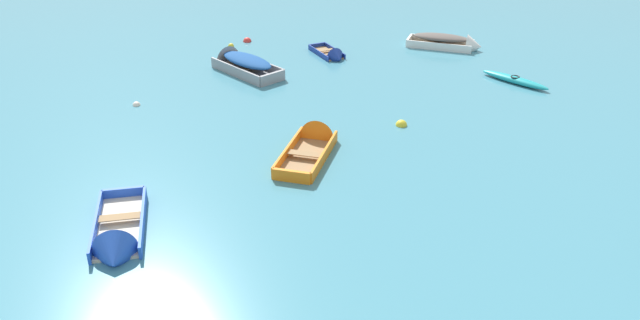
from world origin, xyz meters
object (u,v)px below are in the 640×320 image
(kayak_turquoise_outer_right, at_px, (515,80))
(rowboat_grey_outer_left, at_px, (239,62))
(mooring_buoy_trailing, at_px, (137,105))
(mooring_buoy_near_foreground, at_px, (247,42))
(rowboat_orange_midfield_left, at_px, (314,141))
(mooring_buoy_between_boats_left, at_px, (231,46))
(rowboat_deep_blue_back_row_right, at_px, (333,56))
(rowboat_white_near_camera, at_px, (452,42))
(mooring_buoy_outer_edge, at_px, (401,125))
(rowboat_blue_far_left, at_px, (117,244))

(kayak_turquoise_outer_right, distance_m, rowboat_grey_outer_left, 13.10)
(mooring_buoy_trailing, bearing_deg, mooring_buoy_near_foreground, 60.94)
(rowboat_orange_midfield_left, bearing_deg, mooring_buoy_between_boats_left, 104.04)
(mooring_buoy_between_boats_left, bearing_deg, mooring_buoy_trailing, -116.41)
(rowboat_grey_outer_left, distance_m, rowboat_orange_midfield_left, 9.25)
(rowboat_deep_blue_back_row_right, relative_size, mooring_buoy_near_foreground, 6.22)
(rowboat_orange_midfield_left, height_order, mooring_buoy_trailing, rowboat_orange_midfield_left)
(rowboat_grey_outer_left, height_order, rowboat_orange_midfield_left, rowboat_grey_outer_left)
(mooring_buoy_near_foreground, bearing_deg, rowboat_orange_midfield_left, -80.34)
(rowboat_grey_outer_left, xyz_separation_m, rowboat_orange_midfield_left, (2.76, -8.83, -0.19))
(rowboat_orange_midfield_left, relative_size, mooring_buoy_between_boats_left, 13.31)
(rowboat_grey_outer_left, relative_size, rowboat_white_near_camera, 1.07)
(rowboat_grey_outer_left, distance_m, rowboat_deep_blue_back_row_right, 4.96)
(rowboat_deep_blue_back_row_right, bearing_deg, mooring_buoy_between_boats_left, 152.79)
(kayak_turquoise_outer_right, distance_m, rowboat_orange_midfield_left, 11.34)
(rowboat_grey_outer_left, xyz_separation_m, mooring_buoy_trailing, (-4.35, -4.06, -0.38))
(mooring_buoy_near_foreground, bearing_deg, mooring_buoy_outer_edge, -63.75)
(rowboat_orange_midfield_left, distance_m, mooring_buoy_outer_edge, 3.91)
(rowboat_blue_far_left, xyz_separation_m, rowboat_white_near_camera, (14.78, 16.81, 0.14))
(mooring_buoy_near_foreground, bearing_deg, rowboat_blue_far_left, -101.40)
(mooring_buoy_near_foreground, height_order, mooring_buoy_trailing, mooring_buoy_near_foreground)
(rowboat_white_near_camera, bearing_deg, mooring_buoy_trailing, -158.56)
(rowboat_grey_outer_left, height_order, rowboat_blue_far_left, rowboat_grey_outer_left)
(rowboat_deep_blue_back_row_right, bearing_deg, kayak_turquoise_outer_right, -29.76)
(rowboat_grey_outer_left, height_order, mooring_buoy_outer_edge, rowboat_grey_outer_left)
(rowboat_blue_far_left, distance_m, rowboat_orange_midfield_left, 8.53)
(rowboat_orange_midfield_left, xyz_separation_m, mooring_buoy_outer_edge, (3.63, 1.45, -0.19))
(kayak_turquoise_outer_right, distance_m, rowboat_deep_blue_back_row_right, 9.06)
(kayak_turquoise_outer_right, xyz_separation_m, mooring_buoy_trailing, (-17.02, -0.74, -0.16))
(kayak_turquoise_outer_right, relative_size, mooring_buoy_between_boats_left, 9.72)
(kayak_turquoise_outer_right, distance_m, mooring_buoy_near_foreground, 14.56)
(rowboat_grey_outer_left, xyz_separation_m, rowboat_white_near_camera, (11.36, 2.11, -0.06))
(mooring_buoy_between_boats_left, distance_m, mooring_buoy_trailing, 8.84)
(rowboat_white_near_camera, height_order, rowboat_orange_midfield_left, rowboat_orange_midfield_left)
(rowboat_blue_far_left, bearing_deg, rowboat_deep_blue_back_row_right, 62.61)
(mooring_buoy_near_foreground, relative_size, mooring_buoy_outer_edge, 1.01)
(mooring_buoy_near_foreground, bearing_deg, rowboat_white_near_camera, -12.96)
(rowboat_white_near_camera, height_order, rowboat_deep_blue_back_row_right, rowboat_white_near_camera)
(mooring_buoy_near_foreground, xyz_separation_m, mooring_buoy_between_boats_left, (-0.88, -0.75, 0.00))
(rowboat_deep_blue_back_row_right, relative_size, rowboat_orange_midfield_left, 0.68)
(rowboat_grey_outer_left, relative_size, mooring_buoy_outer_edge, 9.55)
(rowboat_white_near_camera, xyz_separation_m, mooring_buoy_near_foreground, (-10.88, 2.50, -0.32))
(rowboat_white_near_camera, xyz_separation_m, mooring_buoy_trailing, (-15.70, -6.17, -0.32))
(rowboat_blue_far_left, relative_size, rowboat_orange_midfield_left, 0.97)
(rowboat_white_near_camera, bearing_deg, kayak_turquoise_outer_right, -76.36)
(rowboat_orange_midfield_left, bearing_deg, rowboat_white_near_camera, 51.82)
(kayak_turquoise_outer_right, height_order, rowboat_orange_midfield_left, rowboat_orange_midfield_left)
(rowboat_blue_far_left, height_order, rowboat_white_near_camera, rowboat_blue_far_left)
(rowboat_grey_outer_left, xyz_separation_m, mooring_buoy_near_foreground, (0.47, 4.61, -0.38))
(rowboat_orange_midfield_left, height_order, mooring_buoy_between_boats_left, rowboat_orange_midfield_left)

